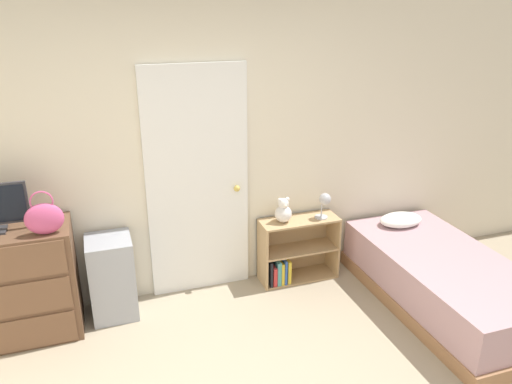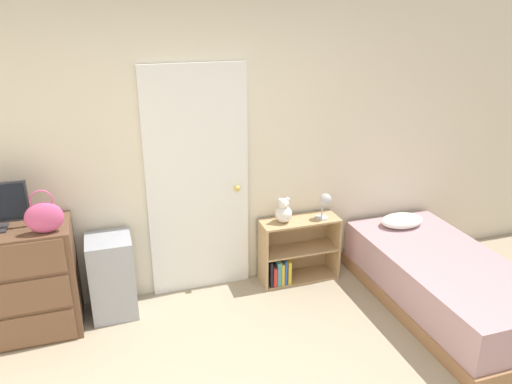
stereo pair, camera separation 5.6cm
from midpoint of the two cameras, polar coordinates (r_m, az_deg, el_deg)
name	(u,v)px [view 1 (the left image)]	position (r m, az deg, el deg)	size (l,w,h in m)	color
wall_back	(194,154)	(4.30, -7.50, 4.36)	(10.00, 0.06, 2.55)	beige
door_closed	(198,184)	(4.33, -7.03, 0.94)	(0.89, 0.09, 2.04)	white
dresser	(5,286)	(4.34, -27.08, -9.55)	(1.05, 0.49, 0.91)	brown
handbag	(44,218)	(3.91, -23.43, -2.77)	(0.27, 0.12, 0.33)	#C64C7F
storage_bin	(112,277)	(4.37, -16.49, -9.32)	(0.36, 0.38, 0.70)	#999EA8
bookshelf	(292,254)	(4.76, 3.78, -7.08)	(0.74, 0.28, 0.61)	tan
teddy_bear	(283,212)	(4.52, 2.79, -2.24)	(0.16, 0.16, 0.24)	silver
desk_lamp	(325,201)	(4.60, 7.50, -1.07)	(0.14, 0.13, 0.24)	#B2B2B7
bed	(443,280)	(4.66, 20.28, -9.45)	(0.95, 1.94, 0.58)	#996B47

